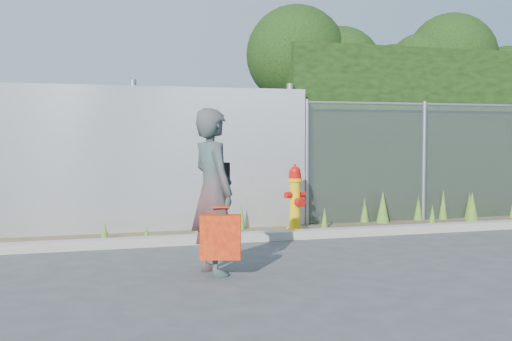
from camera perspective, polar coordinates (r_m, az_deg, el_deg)
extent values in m
plane|color=#3D3E40|center=(7.33, 5.51, -8.34)|extent=(80.00, 80.00, 0.00)
cube|color=gray|center=(8.99, 1.09, -5.84)|extent=(16.00, 0.22, 0.12)
cube|color=brown|center=(9.56, -0.04, -5.64)|extent=(16.00, 1.20, 0.01)
cone|color=#3E6B20|center=(9.04, -9.70, -5.56)|extent=(0.09, 0.09, 0.20)
cone|color=#3E6B20|center=(10.82, 11.21, -3.26)|extent=(0.22, 0.22, 0.54)
cone|color=#3E6B20|center=(10.87, 9.62, -3.48)|extent=(0.16, 0.16, 0.44)
cone|color=#3E6B20|center=(10.39, 15.40, -4.02)|extent=(0.14, 0.14, 0.38)
cone|color=#3E6B20|center=(11.81, 18.45, -3.06)|extent=(0.17, 0.17, 0.45)
cone|color=#3E6B20|center=(11.55, 16.30, -2.97)|extent=(0.15, 0.15, 0.53)
cone|color=#3E6B20|center=(10.13, 6.12, -4.26)|extent=(0.11, 0.11, 0.33)
cone|color=#3E6B20|center=(12.16, 21.80, -3.44)|extent=(0.09, 0.09, 0.25)
cone|color=#3E6B20|center=(11.09, 18.65, -3.24)|extent=(0.24, 0.24, 0.53)
cone|color=#3E6B20|center=(9.87, -1.28, -4.23)|extent=(0.10, 0.10, 0.40)
cone|color=#3E6B20|center=(9.32, -4.85, -4.47)|extent=(0.21, 0.21, 0.46)
cone|color=#3E6B20|center=(11.35, 14.22, -3.30)|extent=(0.16, 0.16, 0.43)
cone|color=#3E6B20|center=(9.21, -13.30, -5.31)|extent=(0.12, 0.12, 0.25)
cube|color=#AFB1B6|center=(9.66, -19.91, 0.80)|extent=(8.50, 0.08, 2.20)
cylinder|color=gray|center=(9.82, -10.81, 1.25)|extent=(0.10, 0.10, 2.30)
cylinder|color=gray|center=(10.39, 3.02, 1.39)|extent=(0.10, 0.10, 2.30)
cube|color=gray|center=(11.93, 18.99, 0.72)|extent=(6.50, 0.03, 2.00)
cylinder|color=gray|center=(11.93, 19.07, 5.52)|extent=(6.50, 0.04, 0.04)
cylinder|color=gray|center=(10.38, 4.55, 0.69)|extent=(0.07, 0.07, 2.05)
cylinder|color=gray|center=(11.34, 14.70, 0.80)|extent=(0.07, 0.07, 2.05)
cube|color=black|center=(12.91, 17.50, 3.12)|extent=(7.30, 1.60, 3.00)
sphere|color=black|center=(11.59, 3.58, 10.21)|extent=(1.77, 1.77, 1.77)
sphere|color=black|center=(11.82, 7.56, 9.10)|extent=(1.46, 1.46, 1.46)
sphere|color=black|center=(12.01, 12.10, 8.24)|extent=(1.13, 1.13, 1.13)
sphere|color=black|center=(12.80, 14.54, 8.73)|extent=(1.37, 1.37, 1.37)
sphere|color=black|center=(13.23, 16.99, 9.46)|extent=(1.77, 1.77, 1.77)
sphere|color=black|center=(13.37, 21.41, 7.45)|extent=(1.32, 1.32, 1.32)
cylinder|color=#E1AE0B|center=(9.86, 3.47, -5.25)|extent=(0.25, 0.25, 0.05)
cylinder|color=#E1AE0B|center=(9.82, 3.47, -3.18)|extent=(0.16, 0.16, 0.77)
cylinder|color=#E1AE0B|center=(9.78, 3.48, -0.84)|extent=(0.22, 0.22, 0.05)
cylinder|color=#B20F0A|center=(9.78, 3.48, -0.47)|extent=(0.19, 0.19, 0.09)
sphere|color=#B20F0A|center=(9.77, 3.48, -0.09)|extent=(0.17, 0.17, 0.17)
cylinder|color=#B20F0A|center=(9.77, 3.48, 0.44)|extent=(0.05, 0.05, 0.05)
cylinder|color=#B20F0A|center=(9.75, 2.78, -2.18)|extent=(0.09, 0.10, 0.10)
cylinder|color=#B20F0A|center=(9.84, 4.17, -2.13)|extent=(0.09, 0.10, 0.10)
cylinder|color=#B20F0A|center=(9.69, 3.74, -2.86)|extent=(0.14, 0.11, 0.14)
imported|color=#0F6560|center=(6.73, -3.85, -1.88)|extent=(0.54, 0.71, 1.74)
cube|color=#9E1209|center=(6.53, -3.17, -5.92)|extent=(0.41, 0.15, 0.45)
cylinder|color=#9E1209|center=(6.49, -3.17, -3.29)|extent=(0.19, 0.02, 0.02)
cube|color=black|center=(6.83, -3.44, -0.06)|extent=(0.25, 0.10, 0.18)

